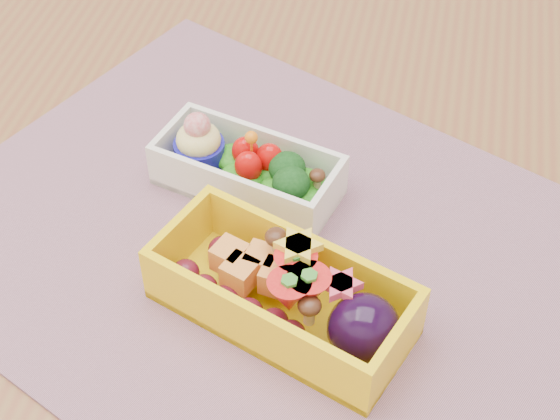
% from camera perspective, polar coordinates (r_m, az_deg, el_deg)
% --- Properties ---
extents(table, '(1.20, 0.80, 0.75)m').
position_cam_1_polar(table, '(0.74, -0.85, -6.45)').
color(table, brown).
rests_on(table, ground).
extents(placemat, '(0.63, 0.57, 0.00)m').
position_cam_1_polar(placemat, '(0.65, -0.74, -2.59)').
color(placemat, '#9F6E84').
rests_on(placemat, table).
extents(bento_white, '(0.16, 0.10, 0.06)m').
position_cam_1_polar(bento_white, '(0.68, -2.25, 2.75)').
color(bento_white, white).
rests_on(bento_white, placemat).
extents(bento_yellow, '(0.20, 0.14, 0.06)m').
position_cam_1_polar(bento_yellow, '(0.59, 0.44, -5.62)').
color(bento_yellow, yellow).
rests_on(bento_yellow, placemat).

